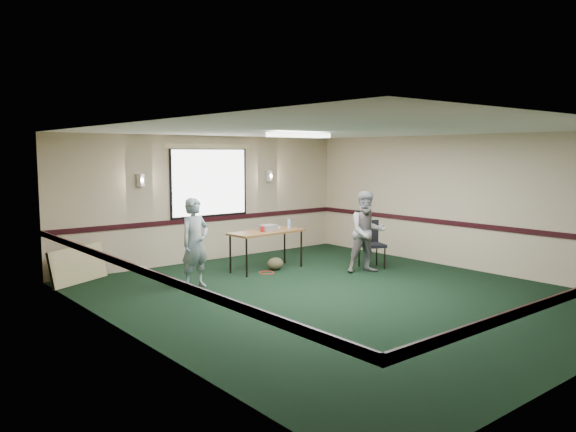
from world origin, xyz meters
TOP-DOWN VIEW (x-y plane):
  - ground at (0.00, 0.00)m, footprint 8.00×8.00m
  - room_shell at (0.00, 2.12)m, footprint 8.00×8.02m
  - folding_table at (0.32, 2.35)m, footprint 1.61×0.74m
  - projector at (0.41, 2.44)m, footprint 0.32×0.27m
  - game_console at (0.64, 2.49)m, footprint 0.23×0.21m
  - red_cup at (0.18, 2.32)m, footprint 0.07×0.07m
  - water_bottle at (0.86, 2.33)m, footprint 0.06×0.06m
  - duffel_bag at (0.43, 2.23)m, footprint 0.38×0.30m
  - cable_coil at (0.12, 2.11)m, footprint 0.36×0.36m
  - folded_table at (-3.00, 3.60)m, footprint 1.22×0.75m
  - conference_chair at (2.14, 1.25)m, footprint 0.62×0.63m
  - person_left at (-1.54, 1.95)m, footprint 0.62×0.46m
  - person_right at (1.69, 0.93)m, footprint 0.96×0.87m

SIDE VIEW (x-z plane):
  - ground at x=0.00m, z-range 0.00..0.00m
  - cable_coil at x=0.12m, z-range 0.00..0.02m
  - duffel_bag at x=0.43m, z-range 0.00..0.25m
  - folded_table at x=-3.00m, z-range 0.00..0.65m
  - conference_chair at x=2.14m, z-range 0.08..1.04m
  - folding_table at x=0.32m, z-range 0.34..1.12m
  - person_left at x=-1.54m, z-range 0.00..1.56m
  - person_right at x=1.69m, z-range 0.00..1.60m
  - game_console at x=0.64m, z-range 0.79..0.83m
  - projector at x=0.41m, z-range 0.79..0.89m
  - red_cup at x=0.18m, z-range 0.79..0.89m
  - water_bottle at x=0.86m, z-range 0.79..0.99m
  - room_shell at x=0.00m, z-range -2.42..5.58m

